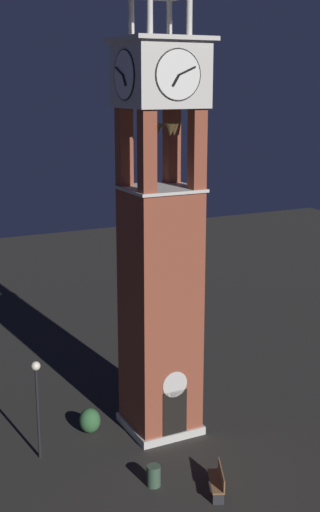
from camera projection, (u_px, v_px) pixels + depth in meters
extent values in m
plane|color=#2A2925|center=(160.00, 427.00, 29.36)|extent=(80.00, 80.00, 0.00)
cube|color=brown|center=(160.00, 314.00, 28.09)|extent=(2.68, 2.68, 10.31)
cube|color=beige|center=(160.00, 423.00, 29.31)|extent=(2.88, 2.88, 0.35)
cube|color=black|center=(175.00, 416.00, 27.90)|extent=(1.10, 0.04, 2.20)
cylinder|color=beige|center=(175.00, 384.00, 27.55)|extent=(1.10, 0.04, 1.10)
cube|color=brown|center=(147.00, 153.00, 25.05)|extent=(0.56, 0.56, 3.17)
cube|color=brown|center=(197.00, 151.00, 25.97)|extent=(0.56, 0.56, 3.17)
cube|color=brown|center=(124.00, 148.00, 26.89)|extent=(0.56, 0.56, 3.17)
cube|color=brown|center=(172.00, 146.00, 27.81)|extent=(0.56, 0.56, 3.17)
cube|color=beige|center=(160.00, 189.00, 26.81)|extent=(2.84, 2.84, 0.12)
cone|color=brown|center=(174.00, 129.00, 26.48)|extent=(0.54, 0.54, 0.54)
cone|color=brown|center=(158.00, 128.00, 26.82)|extent=(0.41, 0.41, 0.35)
cone|color=brown|center=(145.00, 129.00, 26.41)|extent=(0.45, 0.45, 0.46)
cone|color=brown|center=(150.00, 130.00, 25.78)|extent=(0.37, 0.37, 0.46)
cone|color=brown|center=(170.00, 130.00, 25.80)|extent=(0.50, 0.50, 0.46)
cube|color=beige|center=(160.00, 75.00, 25.74)|extent=(2.92, 2.92, 2.42)
cylinder|color=white|center=(178.00, 75.00, 24.46)|extent=(1.84, 0.05, 1.84)
torus|color=black|center=(178.00, 75.00, 24.46)|extent=(1.86, 0.06, 1.86)
cube|color=black|center=(176.00, 80.00, 24.40)|extent=(0.32, 0.03, 0.44)
cube|color=black|center=(187.00, 71.00, 24.52)|extent=(0.70, 0.03, 0.34)
cylinder|color=white|center=(143.00, 76.00, 27.03)|extent=(1.84, 0.05, 1.84)
torus|color=black|center=(143.00, 76.00, 27.03)|extent=(1.86, 0.06, 1.86)
cube|color=black|center=(140.00, 81.00, 27.08)|extent=(0.32, 0.03, 0.44)
cube|color=black|center=(150.00, 72.00, 27.19)|extent=(0.70, 0.03, 0.34)
cylinder|color=white|center=(124.00, 75.00, 25.11)|extent=(0.05, 1.84, 1.84)
torus|color=black|center=(124.00, 75.00, 25.11)|extent=(0.06, 1.86, 1.86)
cube|color=black|center=(124.00, 80.00, 25.02)|extent=(0.03, 0.32, 0.44)
cube|color=black|center=(119.00, 71.00, 25.34)|extent=(0.03, 0.70, 0.34)
cylinder|color=white|center=(194.00, 75.00, 26.38)|extent=(0.05, 1.84, 1.84)
torus|color=black|center=(194.00, 75.00, 26.38)|extent=(0.06, 1.86, 1.86)
cube|color=black|center=(197.00, 81.00, 26.35)|extent=(0.03, 0.32, 0.44)
cube|color=black|center=(191.00, 72.00, 26.67)|extent=(0.03, 0.70, 0.34)
cube|color=beige|center=(160.00, 40.00, 25.43)|extent=(3.28, 3.28, 0.16)
cylinder|color=beige|center=(150.00, 15.00, 24.19)|extent=(0.22, 0.22, 1.41)
cylinder|color=beige|center=(189.00, 16.00, 24.88)|extent=(0.22, 0.22, 1.41)
cylinder|color=beige|center=(131.00, 18.00, 25.59)|extent=(0.22, 0.22, 1.41)
cylinder|color=beige|center=(169.00, 20.00, 26.28)|extent=(0.22, 0.22, 1.41)
cube|color=brown|center=(216.00, 481.00, 24.54)|extent=(1.05, 1.64, 0.06)
cube|color=brown|center=(221.00, 474.00, 24.48)|extent=(0.69, 1.48, 0.44)
cube|color=#2D2D33|center=(218.00, 499.00, 23.90)|extent=(0.39, 0.23, 0.42)
cube|color=#2D2D33|center=(213.00, 476.00, 25.29)|extent=(0.39, 0.23, 0.42)
cylinder|color=black|center=(38.00, 415.00, 26.50)|extent=(0.12, 0.12, 3.72)
sphere|color=#F9EFCC|center=(36.00, 366.00, 26.00)|extent=(0.36, 0.36, 0.36)
cylinder|color=#38513D|center=(154.00, 476.00, 24.98)|extent=(0.52, 0.52, 0.80)
ellipsoid|color=#336638|center=(90.00, 420.00, 28.80)|extent=(0.90, 0.90, 1.07)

